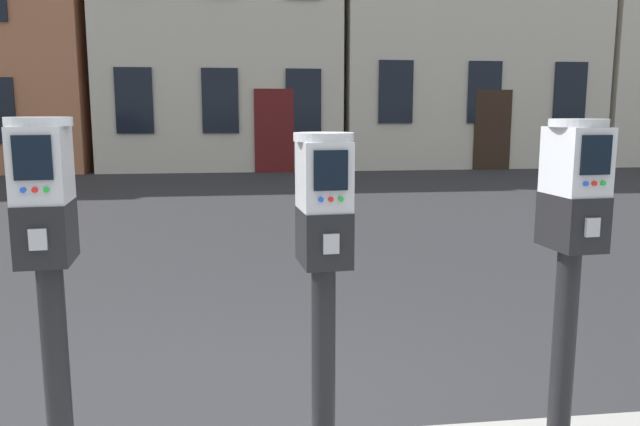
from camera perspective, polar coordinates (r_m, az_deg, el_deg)
The scene contains 3 objects.
parking_meter_near_kerb at distance 2.35m, azimuth -23.62°, elevation -2.68°, with size 0.23×0.26×1.40m.
parking_meter_twin_adjacent at distance 2.29m, azimuth 0.33°, elevation -3.20°, with size 0.23×0.26×1.35m.
parking_meter_end_of_row at distance 2.59m, azimuth 21.95°, elevation -1.67°, with size 0.23×0.26×1.40m.
Camera 1 is at (-0.03, -2.38, 1.57)m, focal length 35.08 mm.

